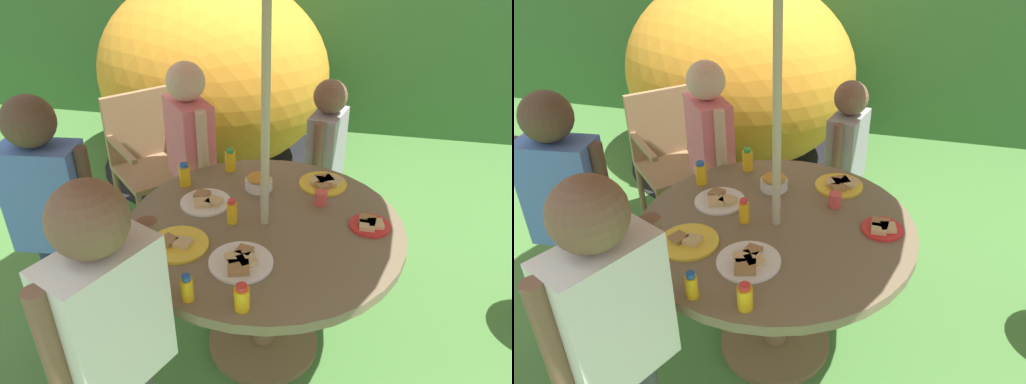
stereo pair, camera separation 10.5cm
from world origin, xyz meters
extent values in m
cube|color=#477A38|center=(0.00, 0.00, -0.01)|extent=(10.00, 10.00, 0.02)
cube|color=#33602D|center=(0.00, 3.17, 1.03)|extent=(9.00, 0.70, 2.07)
cylinder|color=brown|center=(0.00, 0.00, 0.01)|extent=(0.57, 0.57, 0.03)
cylinder|color=brown|center=(0.00, 0.00, 0.36)|extent=(0.11, 0.11, 0.71)
cylinder|color=#75664C|center=(0.00, 0.00, 0.74)|extent=(1.23, 1.23, 0.04)
cylinder|color=#B7AD8C|center=(0.00, 0.00, 1.08)|extent=(0.04, 0.04, 2.15)
cylinder|color=#93704C|center=(-0.88, 0.57, 0.23)|extent=(0.04, 0.04, 0.46)
cylinder|color=#93704C|center=(-0.58, 0.87, 0.23)|extent=(0.04, 0.04, 0.46)
cylinder|color=#93704C|center=(-1.18, 0.86, 0.23)|extent=(0.04, 0.04, 0.46)
cylinder|color=#93704C|center=(-0.88, 1.17, 0.23)|extent=(0.04, 0.04, 0.46)
cube|color=#93704C|center=(-0.88, 0.87, 0.47)|extent=(0.66, 0.66, 0.04)
cube|color=#93704C|center=(-1.03, 1.01, 0.72)|extent=(0.35, 0.36, 0.46)
cube|color=#93704C|center=(-1.03, 0.71, 0.69)|extent=(0.35, 0.35, 0.03)
cube|color=#93704C|center=(-0.73, 1.02, 0.69)|extent=(0.35, 0.35, 0.03)
ellipsoid|color=orange|center=(-0.81, 2.02, 0.77)|extent=(2.20, 2.02, 1.55)
cylinder|color=black|center=(-0.81, 2.02, 0.01)|extent=(2.28, 2.28, 0.01)
cube|color=#4B310D|center=(-0.96, 1.21, 0.43)|extent=(0.53, 0.13, 0.70)
cylinder|color=navy|center=(0.23, 0.95, 0.26)|extent=(0.07, 0.07, 0.51)
cylinder|color=navy|center=(0.20, 0.83, 0.26)|extent=(0.07, 0.07, 0.51)
cube|color=#99999E|center=(0.21, 0.89, 0.73)|extent=(0.23, 0.33, 0.43)
cylinder|color=brown|center=(0.25, 1.06, 0.75)|extent=(0.06, 0.06, 0.39)
cylinder|color=brown|center=(0.17, 0.73, 0.75)|extent=(0.06, 0.06, 0.39)
sphere|color=brown|center=(0.21, 0.89, 1.05)|extent=(0.19, 0.19, 0.19)
cylinder|color=navy|center=(-0.60, 0.71, 0.29)|extent=(0.08, 0.08, 0.57)
cylinder|color=navy|center=(-0.51, 0.60, 0.29)|extent=(0.08, 0.08, 0.57)
cube|color=#EA727F|center=(-0.56, 0.66, 0.81)|extent=(0.35, 0.37, 0.48)
cylinder|color=#D8B293|center=(-0.68, 0.80, 0.83)|extent=(0.06, 0.06, 0.43)
cylinder|color=#D8B293|center=(-0.44, 0.52, 0.83)|extent=(0.06, 0.06, 0.43)
sphere|color=#D8B293|center=(-0.56, 0.66, 1.16)|extent=(0.22, 0.22, 0.22)
cylinder|color=navy|center=(-1.05, -0.12, 0.30)|extent=(0.08, 0.08, 0.59)
cylinder|color=navy|center=(-0.90, -0.10, 0.30)|extent=(0.08, 0.08, 0.59)
cube|color=#4C72C6|center=(-0.97, -0.11, 0.85)|extent=(0.36, 0.23, 0.50)
cylinder|color=#4C3828|center=(-1.16, -0.13, 0.87)|extent=(0.06, 0.06, 0.45)
cylinder|color=#4C3828|center=(-0.78, -0.09, 0.87)|extent=(0.06, 0.06, 0.45)
sphere|color=#4C3828|center=(-0.97, -0.11, 1.21)|extent=(0.22, 0.22, 0.22)
cube|color=white|center=(-0.35, -0.77, 0.87)|extent=(0.32, 0.40, 0.52)
cylinder|color=brown|center=(-0.43, -0.95, 0.89)|extent=(0.07, 0.07, 0.46)
cylinder|color=brown|center=(-0.27, -0.59, 0.89)|extent=(0.07, 0.07, 0.46)
sphere|color=brown|center=(-0.35, -0.77, 1.24)|extent=(0.23, 0.23, 0.23)
cylinder|color=white|center=(-0.08, 0.29, 0.78)|extent=(0.14, 0.14, 0.05)
ellipsoid|color=gold|center=(-0.08, 0.29, 0.82)|extent=(0.12, 0.12, 0.03)
cylinder|color=white|center=(-0.30, 0.10, 0.77)|extent=(0.24, 0.24, 0.01)
cube|color=tan|center=(-0.26, 0.09, 0.78)|extent=(0.08, 0.08, 0.02)
cube|color=#9E7547|center=(-0.33, 0.15, 0.78)|extent=(0.07, 0.07, 0.02)
cube|color=tan|center=(-0.31, 0.07, 0.78)|extent=(0.09, 0.09, 0.02)
cylinder|color=yellow|center=(-0.32, -0.23, 0.77)|extent=(0.25, 0.25, 0.01)
cube|color=tan|center=(-0.30, -0.24, 0.78)|extent=(0.07, 0.07, 0.02)
cube|color=#9E7547|center=(-0.36, -0.24, 0.78)|extent=(0.09, 0.09, 0.02)
cylinder|color=red|center=(0.46, 0.06, 0.77)|extent=(0.18, 0.18, 0.01)
cube|color=tan|center=(0.48, 0.06, 0.78)|extent=(0.07, 0.07, 0.02)
cube|color=#9E7547|center=(0.45, 0.08, 0.78)|extent=(0.08, 0.08, 0.02)
cube|color=tan|center=(0.45, 0.04, 0.78)|extent=(0.07, 0.07, 0.02)
cylinder|color=white|center=(-0.04, -0.29, 0.77)|extent=(0.26, 0.26, 0.01)
cube|color=tan|center=(-0.01, -0.30, 0.78)|extent=(0.10, 0.10, 0.02)
cube|color=#9E7547|center=(-0.04, -0.25, 0.78)|extent=(0.07, 0.07, 0.02)
cube|color=tan|center=(-0.06, -0.30, 0.78)|extent=(0.09, 0.09, 0.02)
cube|color=#9E7547|center=(-0.04, -0.35, 0.78)|extent=(0.10, 0.10, 0.02)
cylinder|color=yellow|center=(0.23, 0.39, 0.77)|extent=(0.24, 0.24, 0.01)
cube|color=tan|center=(0.27, 0.40, 0.78)|extent=(0.11, 0.11, 0.02)
cube|color=#9E7547|center=(0.23, 0.41, 0.78)|extent=(0.11, 0.11, 0.02)
cube|color=tan|center=(0.20, 0.39, 0.78)|extent=(0.07, 0.07, 0.02)
cube|color=#9E7547|center=(0.23, 0.34, 0.78)|extent=(0.09, 0.09, 0.02)
cylinder|color=yellow|center=(-0.18, -0.53, 0.81)|extent=(0.05, 0.05, 0.09)
cylinder|color=blue|center=(-0.18, -0.53, 0.86)|extent=(0.03, 0.03, 0.02)
cylinder|color=yellow|center=(-0.14, -0.02, 0.81)|extent=(0.05, 0.05, 0.10)
cylinder|color=red|center=(-0.14, -0.02, 0.87)|extent=(0.03, 0.03, 0.02)
cylinder|color=yellow|center=(0.02, -0.54, 0.80)|extent=(0.06, 0.06, 0.09)
cylinder|color=red|center=(0.02, -0.54, 0.86)|extent=(0.04, 0.04, 0.02)
cylinder|color=yellow|center=(-0.45, 0.25, 0.81)|extent=(0.06, 0.06, 0.10)
cylinder|color=blue|center=(-0.45, 0.25, 0.87)|extent=(0.04, 0.04, 0.02)
cylinder|color=yellow|center=(-0.27, 0.45, 0.81)|extent=(0.05, 0.05, 0.11)
cylinder|color=green|center=(-0.27, 0.45, 0.87)|extent=(0.04, 0.04, 0.02)
cylinder|color=#E04C47|center=(0.23, 0.20, 0.79)|extent=(0.06, 0.06, 0.07)
camera|label=1|loc=(0.31, -1.75, 1.99)|focal=33.96mm
camera|label=2|loc=(0.42, -1.72, 1.99)|focal=33.96mm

